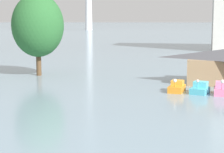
% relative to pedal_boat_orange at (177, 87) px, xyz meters
% --- Properties ---
extents(pedal_boat_orange, '(1.88, 2.90, 1.60)m').
position_rel_pedal_boat_orange_xyz_m(pedal_boat_orange, '(0.00, 0.00, 0.00)').
color(pedal_boat_orange, orange).
rests_on(pedal_boat_orange, ground).
extents(pedal_boat_cyan, '(2.24, 2.82, 1.65)m').
position_rel_pedal_boat_orange_xyz_m(pedal_boat_cyan, '(2.48, -0.37, -0.01)').
color(pedal_boat_cyan, '#4CB7CC').
rests_on(pedal_boat_cyan, ground).
extents(pedal_boat_pink, '(1.70, 2.77, 1.75)m').
position_rel_pedal_boat_orange_xyz_m(pedal_boat_pink, '(4.75, -0.55, 0.04)').
color(pedal_boat_pink, pink).
rests_on(pedal_boat_pink, ground).
extents(shoreline_tree_tall_left, '(7.27, 7.27, 11.46)m').
position_rel_pedal_boat_orange_xyz_m(shoreline_tree_tall_left, '(-19.88, 8.89, 6.53)').
color(shoreline_tree_tall_left, brown).
rests_on(shoreline_tree_tall_left, ground).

